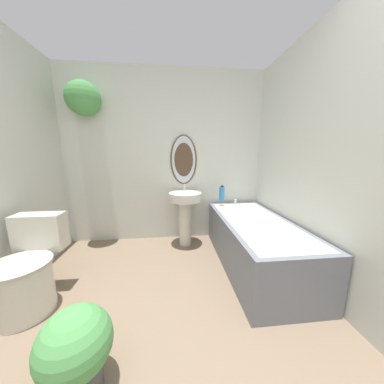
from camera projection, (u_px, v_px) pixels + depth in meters
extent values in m
cube|color=silver|center=(166.00, 158.00, 2.76)|extent=(2.89, 0.06, 2.40)
ellipsoid|color=#4C3828|center=(184.00, 160.00, 2.75)|extent=(0.38, 0.02, 0.70)
ellipsoid|color=silver|center=(184.00, 160.00, 2.75)|extent=(0.34, 0.01, 0.66)
cylinder|color=#47474C|center=(82.00, 90.00, 2.35)|extent=(0.19, 0.19, 0.10)
sphere|color=#4C934C|center=(83.00, 98.00, 2.37)|extent=(0.41, 0.41, 0.41)
cube|color=silver|center=(327.00, 160.00, 1.66)|extent=(0.06, 2.63, 2.40)
cylinder|color=beige|center=(23.00, 290.00, 1.51)|extent=(0.42, 0.42, 0.40)
cylinder|color=#B1ADA0|center=(18.00, 265.00, 1.47)|extent=(0.45, 0.45, 0.02)
cube|color=beige|center=(40.00, 231.00, 1.73)|extent=(0.40, 0.17, 0.33)
cylinder|color=beige|center=(185.00, 223.00, 2.67)|extent=(0.17, 0.17, 0.63)
cylinder|color=beige|center=(185.00, 197.00, 2.60)|extent=(0.44, 0.44, 0.11)
cylinder|color=silver|center=(184.00, 188.00, 2.70)|extent=(0.02, 0.02, 0.10)
cube|color=slate|center=(255.00, 243.00, 2.18)|extent=(0.73, 1.62, 0.53)
cube|color=beige|center=(256.00, 222.00, 2.13)|extent=(0.63, 1.52, 0.04)
cylinder|color=silver|center=(235.00, 202.00, 2.81)|extent=(0.04, 0.04, 0.08)
cylinder|color=#2D84C6|center=(222.00, 194.00, 2.74)|extent=(0.08, 0.08, 0.19)
cylinder|color=black|center=(222.00, 186.00, 2.72)|extent=(0.04, 0.04, 0.02)
cylinder|color=#47474C|center=(80.00, 379.00, 1.02)|extent=(0.22, 0.22, 0.15)
sphere|color=#4C934C|center=(75.00, 343.00, 0.98)|extent=(0.36, 0.36, 0.36)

